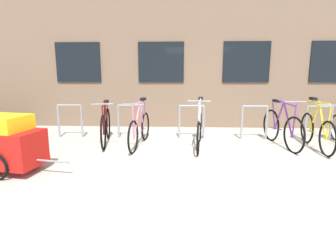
# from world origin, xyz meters

# --- Properties ---
(ground_plane) EXTENTS (42.00, 42.00, 0.00)m
(ground_plane) POSITION_xyz_m (0.00, 0.00, 0.00)
(ground_plane) COLOR #B2ADA0
(storefront_building) EXTENTS (28.00, 5.54, 6.33)m
(storefront_building) POSITION_xyz_m (0.00, 5.95, 3.17)
(storefront_building) COLOR #7A604C
(storefront_building) RESTS_ON ground
(bike_rack) EXTENTS (6.64, 0.05, 0.83)m
(bike_rack) POSITION_xyz_m (-0.37, 1.90, 0.51)
(bike_rack) COLOR gray
(bike_rack) RESTS_ON ground
(bicycle_silver) EXTENTS (0.44, 1.77, 1.07)m
(bicycle_silver) POSITION_xyz_m (-0.23, 1.24, 0.38)
(bicycle_silver) COLOR black
(bicycle_silver) RESTS_ON ground
(bicycle_pink) EXTENTS (0.44, 1.71, 1.04)m
(bicycle_pink) POSITION_xyz_m (-1.53, 1.25, 0.38)
(bicycle_pink) COLOR black
(bicycle_pink) RESTS_ON ground
(bicycle_purple) EXTENTS (0.44, 1.71, 1.05)m
(bicycle_purple) POSITION_xyz_m (1.56, 1.37, 0.40)
(bicycle_purple) COLOR black
(bicycle_purple) RESTS_ON ground
(bicycle_maroon) EXTENTS (0.48, 1.72, 0.98)m
(bicycle_maroon) POSITION_xyz_m (-2.33, 1.41, 0.40)
(bicycle_maroon) COLOR black
(bicycle_maroon) RESTS_ON ground
(bicycle_yellow) EXTENTS (0.44, 1.69, 1.07)m
(bicycle_yellow) POSITION_xyz_m (2.21, 1.20, 0.39)
(bicycle_yellow) COLOR black
(bicycle_yellow) RESTS_ON ground
(bike_trailer) EXTENTS (1.48, 0.76, 0.93)m
(bike_trailer) POSITION_xyz_m (-3.35, -0.33, 0.47)
(bike_trailer) COLOR red
(bike_trailer) RESTS_ON ground
(backpack) EXTENTS (0.32, 0.27, 0.44)m
(backpack) POSITION_xyz_m (-4.29, 1.25, 0.22)
(backpack) COLOR #1E4C1E
(backpack) RESTS_ON ground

